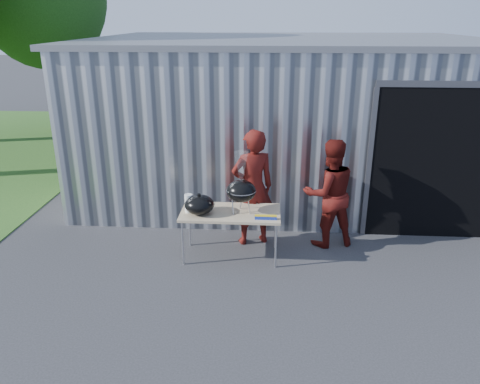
# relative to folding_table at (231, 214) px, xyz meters

# --- Properties ---
(ground) EXTENTS (80.00, 80.00, 0.00)m
(ground) POSITION_rel_folding_table_xyz_m (0.13, -0.75, -0.71)
(ground) COLOR #2E2E30
(building) EXTENTS (8.20, 6.20, 3.10)m
(building) POSITION_rel_folding_table_xyz_m (1.05, 3.83, 0.83)
(building) COLOR silver
(building) RESTS_ON ground
(folding_table) EXTENTS (1.50, 0.75, 0.75)m
(folding_table) POSITION_rel_folding_table_xyz_m (0.00, 0.00, 0.00)
(folding_table) COLOR tan
(folding_table) RESTS_ON ground
(kettle_grill) EXTENTS (0.44, 0.44, 0.94)m
(kettle_grill) POSITION_rel_folding_table_xyz_m (0.16, -0.01, 0.46)
(kettle_grill) COLOR black
(kettle_grill) RESTS_ON folding_table
(grill_lid) EXTENTS (0.44, 0.44, 0.32)m
(grill_lid) POSITION_rel_folding_table_xyz_m (-0.46, -0.10, 0.18)
(grill_lid) COLOR black
(grill_lid) RESTS_ON folding_table
(paper_towels) EXTENTS (0.12, 0.12, 0.28)m
(paper_towels) POSITION_rel_folding_table_xyz_m (-0.62, -0.05, 0.18)
(paper_towels) COLOR white
(paper_towels) RESTS_ON folding_table
(white_tub) EXTENTS (0.20, 0.15, 0.10)m
(white_tub) POSITION_rel_folding_table_xyz_m (-0.55, 0.23, 0.09)
(white_tub) COLOR white
(white_tub) RESTS_ON folding_table
(foil_box) EXTENTS (0.32, 0.05, 0.06)m
(foil_box) POSITION_rel_folding_table_xyz_m (0.53, -0.25, 0.07)
(foil_box) COLOR #182D9C
(foil_box) RESTS_ON folding_table
(person_cook) EXTENTS (0.81, 0.67, 1.90)m
(person_cook) POSITION_rel_folding_table_xyz_m (0.31, 0.51, 0.24)
(person_cook) COLOR #51110D
(person_cook) RESTS_ON ground
(person_bystander) EXTENTS (1.01, 0.87, 1.76)m
(person_bystander) POSITION_rel_folding_table_xyz_m (1.53, 0.53, 0.17)
(person_bystander) COLOR #51110D
(person_bystander) RESTS_ON ground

